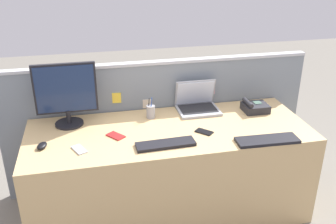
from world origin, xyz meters
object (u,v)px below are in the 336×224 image
(cell_phone_black_slab, at_px, (204,132))
(cell_phone_red_case, at_px, (116,136))
(keyboard_spare, at_px, (267,140))
(computer_mouse_right_hand, at_px, (42,146))
(desk_phone, at_px, (255,107))
(keyboard_main, at_px, (166,144))
(cell_phone_silver_slab, at_px, (79,150))
(pen_cup, at_px, (151,111))
(desktop_monitor, at_px, (66,93))
(laptop, at_px, (197,103))

(cell_phone_black_slab, height_order, cell_phone_red_case, same)
(keyboard_spare, distance_m, computer_mouse_right_hand, 1.56)
(desk_phone, distance_m, cell_phone_red_case, 1.18)
(keyboard_main, height_order, cell_phone_silver_slab, keyboard_main)
(pen_cup, relative_size, cell_phone_red_case, 1.35)
(desktop_monitor, relative_size, keyboard_spare, 1.09)
(desktop_monitor, bearing_deg, cell_phone_black_slab, -20.27)
(computer_mouse_right_hand, distance_m, cell_phone_black_slab, 1.15)
(desk_phone, relative_size, cell_phone_silver_slab, 1.51)
(desktop_monitor, bearing_deg, keyboard_spare, -23.37)
(pen_cup, height_order, cell_phone_black_slab, pen_cup)
(pen_cup, bearing_deg, desktop_monitor, 178.20)
(computer_mouse_right_hand, bearing_deg, keyboard_spare, 10.02)
(keyboard_main, height_order, cell_phone_black_slab, keyboard_main)
(keyboard_spare, height_order, cell_phone_silver_slab, keyboard_spare)
(desk_phone, relative_size, keyboard_main, 0.49)
(computer_mouse_right_hand, bearing_deg, cell_phone_red_case, 25.70)
(keyboard_main, distance_m, pen_cup, 0.47)
(keyboard_main, relative_size, cell_phone_black_slab, 3.25)
(desktop_monitor, distance_m, cell_phone_silver_slab, 0.50)
(desktop_monitor, distance_m, pen_cup, 0.67)
(desktop_monitor, xyz_separation_m, computer_mouse_right_hand, (-0.18, -0.34, -0.24))
(cell_phone_red_case, bearing_deg, keyboard_spare, -54.57)
(desktop_monitor, distance_m, keyboard_spare, 1.51)
(laptop, height_order, keyboard_spare, laptop)
(desktop_monitor, height_order, laptop, desktop_monitor)
(cell_phone_silver_slab, relative_size, cell_phone_red_case, 0.99)
(cell_phone_silver_slab, bearing_deg, desk_phone, -11.94)
(desk_phone, relative_size, keyboard_spare, 0.45)
(desktop_monitor, relative_size, computer_mouse_right_hand, 4.84)
(keyboard_spare, relative_size, cell_phone_silver_slab, 3.35)
(laptop, xyz_separation_m, keyboard_main, (-0.38, -0.54, -0.05))
(keyboard_main, bearing_deg, cell_phone_silver_slab, 171.70)
(laptop, bearing_deg, keyboard_main, -125.25)
(keyboard_main, relative_size, cell_phone_silver_slab, 3.11)
(cell_phone_silver_slab, distance_m, cell_phone_red_case, 0.30)
(cell_phone_silver_slab, height_order, cell_phone_red_case, same)
(pen_cup, distance_m, cell_phone_silver_slab, 0.70)
(desktop_monitor, bearing_deg, keyboard_main, -36.79)
(keyboard_spare, height_order, cell_phone_black_slab, keyboard_spare)
(keyboard_main, height_order, computer_mouse_right_hand, computer_mouse_right_hand)
(cell_phone_red_case, bearing_deg, cell_phone_silver_slab, 171.08)
(keyboard_spare, bearing_deg, desk_phone, 77.92)
(desk_phone, relative_size, computer_mouse_right_hand, 2.00)
(desktop_monitor, bearing_deg, laptop, 2.98)
(keyboard_main, bearing_deg, pen_cup, 90.41)
(desk_phone, distance_m, cell_phone_black_slab, 0.59)
(desk_phone, xyz_separation_m, computer_mouse_right_hand, (-1.67, -0.25, -0.02))
(pen_cup, xyz_separation_m, cell_phone_red_case, (-0.30, -0.26, -0.05))
(keyboard_main, bearing_deg, desktop_monitor, 141.15)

